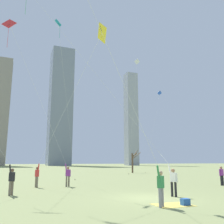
% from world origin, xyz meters
% --- Properties ---
extents(ground_plane, '(400.00, 400.00, 0.00)m').
position_xyz_m(ground_plane, '(0.00, 0.00, 0.00)').
color(ground_plane, '#848E56').
extents(kite_flyer_midfield_center_orange, '(8.71, 1.74, 17.75)m').
position_xyz_m(kite_flyer_midfield_center_orange, '(-2.87, -3.01, 4.77)').
color(kite_flyer_midfield_center_orange, gray).
rests_on(kite_flyer_midfield_center_orange, ground).
extents(kite_flyer_midfield_left_green, '(9.28, 8.26, 17.15)m').
position_xyz_m(kite_flyer_midfield_left_green, '(-0.26, 1.57, 4.22)').
color(kite_flyer_midfield_left_green, black).
rests_on(kite_flyer_midfield_left_green, ground).
extents(kite_flyer_foreground_left_yellow, '(3.86, 6.94, 11.81)m').
position_xyz_m(kite_flyer_foreground_left_yellow, '(-4.68, 7.06, 3.44)').
color(kite_flyer_foreground_left_yellow, '#726656').
rests_on(kite_flyer_foreground_left_yellow, ground).
extents(kite_flyer_midfield_right_red, '(6.30, 0.82, 13.96)m').
position_xyz_m(kite_flyer_midfield_right_red, '(-4.22, 8.10, 3.53)').
color(kite_flyer_midfield_right_red, '#726656').
rests_on(kite_flyer_midfield_right_red, ground).
extents(bystander_watching_nearby, '(0.51, 0.25, 1.62)m').
position_xyz_m(bystander_watching_nearby, '(9.61, 4.33, 0.90)').
color(bystander_watching_nearby, black).
rests_on(bystander_watching_nearby, ground).
extents(distant_kite_high_overhead_teal, '(4.07, 7.22, 15.21)m').
position_xyz_m(distant_kite_high_overhead_teal, '(-3.98, 9.41, 13.16)').
color(distant_kite_high_overhead_teal, teal).
rests_on(distant_kite_high_overhead_teal, ground).
extents(distant_kite_drifting_left_blue, '(4.73, 0.97, 16.15)m').
position_xyz_m(distant_kite_drifting_left_blue, '(18.97, 28.86, 14.14)').
color(distant_kite_drifting_left_blue, blue).
rests_on(distant_kite_drifting_left_blue, ground).
extents(distant_kite_low_near_trees_white, '(2.79, 0.43, 20.67)m').
position_xyz_m(distant_kite_low_near_trees_white, '(12.48, 25.54, 18.52)').
color(distant_kite_low_near_trees_white, white).
rests_on(distant_kite_low_near_trees_white, ground).
extents(picnic_spot, '(1.82, 1.42, 0.31)m').
position_xyz_m(picnic_spot, '(0.12, -2.55, 0.09)').
color(picnic_spot, '#D8BF4C').
rests_on(picnic_spot, ground).
extents(bare_tree_rightmost, '(1.88, 2.02, 4.17)m').
position_xyz_m(bare_tree_rightmost, '(13.22, 29.04, 2.12)').
color(bare_tree_rightmost, brown).
rests_on(bare_tree_rightmost, ground).
extents(skyline_slender_spire, '(11.42, 11.62, 61.82)m').
position_xyz_m(skyline_slender_spire, '(14.31, 117.16, 30.91)').
color(skyline_slender_spire, gray).
rests_on(skyline_slender_spire, ground).
extents(skyline_mid_tower_right, '(6.15, 5.92, 50.82)m').
position_xyz_m(skyline_mid_tower_right, '(51.73, 108.94, 25.41)').
color(skyline_mid_tower_right, '#9EA3AD').
rests_on(skyline_mid_tower_right, ground).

